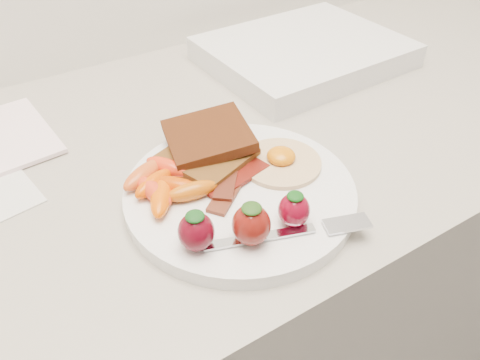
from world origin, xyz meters
TOP-DOWN VIEW (x-y plane):
  - counter at (0.00, 1.70)m, footprint 2.00×0.60m
  - plate at (0.02, 1.57)m, footprint 0.27×0.27m
  - toast_lower at (0.01, 1.63)m, footprint 0.12×0.12m
  - toast_upper at (0.02, 1.65)m, footprint 0.12×0.12m
  - fried_egg at (0.08, 1.58)m, footprint 0.11×0.11m
  - bacon_strips at (0.01, 1.58)m, footprint 0.10×0.09m
  - baby_carrots at (-0.06, 1.61)m, footprint 0.10×0.11m
  - strawberries at (-0.02, 1.49)m, footprint 0.14×0.06m
  - fork at (0.03, 1.47)m, footprint 0.17×0.08m
  - notepad at (-0.20, 1.84)m, footprint 0.13×0.18m
  - appliance at (0.30, 1.81)m, footprint 0.33×0.27m

SIDE VIEW (x-z plane):
  - counter at x=0.00m, z-range 0.00..0.90m
  - notepad at x=-0.20m, z-range 0.90..0.91m
  - plate at x=0.02m, z-range 0.90..0.92m
  - appliance at x=0.30m, z-range 0.90..0.94m
  - fork at x=0.03m, z-range 0.92..0.92m
  - bacon_strips at x=0.01m, z-range 0.92..0.93m
  - fried_egg at x=0.08m, z-range 0.91..0.93m
  - toast_lower at x=0.01m, z-range 0.92..0.93m
  - baby_carrots at x=-0.06m, z-range 0.92..0.94m
  - toast_upper at x=0.02m, z-range 0.93..0.95m
  - strawberries at x=-0.02m, z-range 0.92..0.96m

